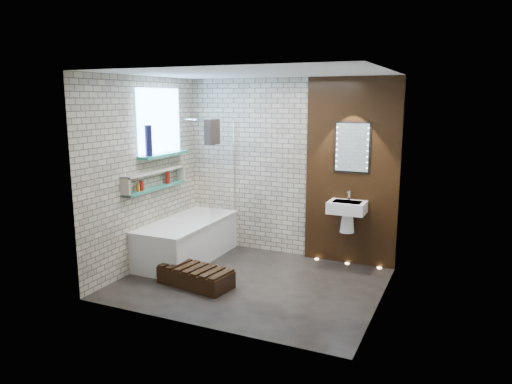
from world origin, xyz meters
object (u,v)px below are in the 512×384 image
at_px(bath_screen, 223,170).
at_px(walnut_step, 196,277).
at_px(washbasin, 347,212).
at_px(bathtub, 188,240).
at_px(led_mirror, 352,148).

distance_m(bath_screen, walnut_step, 1.74).
relative_size(bath_screen, washbasin, 2.41).
bearing_deg(bathtub, washbasin, 16.01).
relative_size(washbasin, walnut_step, 0.62).
height_order(bathtub, washbasin, washbasin).
bearing_deg(led_mirror, bath_screen, -169.34).
relative_size(led_mirror, walnut_step, 0.74).
height_order(bath_screen, led_mirror, led_mirror).
bearing_deg(bath_screen, walnut_step, -77.86).
distance_m(led_mirror, walnut_step, 2.71).
bearing_deg(led_mirror, walnut_step, -134.13).
bearing_deg(washbasin, bath_screen, -174.22).
height_order(bathtub, bath_screen, bath_screen).
xyz_separation_m(bathtub, walnut_step, (0.62, -0.82, -0.19)).
height_order(washbasin, walnut_step, washbasin).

